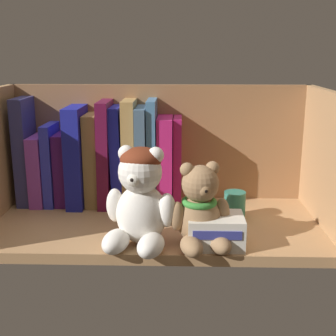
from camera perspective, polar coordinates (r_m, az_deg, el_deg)
name	(u,v)px	position (r cm, az deg, el deg)	size (l,w,h in cm)	color
shelf_board	(156,226)	(92.24, -1.51, -7.35)	(64.80, 30.84, 2.00)	tan
shelf_back_panel	(160,147)	(103.75, -1.08, 2.72)	(67.20, 1.20, 28.15)	#936641
shelf_side_panel_right	(327,165)	(92.46, 19.44, 0.37)	(1.60, 33.24, 28.15)	tan
book_0	(27,151)	(105.53, -17.41, 2.10)	(2.79, 10.76, 23.65)	navy
book_1	(42,169)	(105.51, -15.68, -0.06)	(2.92, 12.09, 15.44)	purple
book_2	(53,163)	(104.43, -14.31, 0.61)	(2.07, 11.56, 18.02)	#3036C9
book_3	(65,168)	(104.00, -12.90, 0.04)	(2.71, 10.70, 15.92)	#44145B
book_4	(79,155)	(102.51, -11.20, 1.64)	(3.55, 14.51, 21.90)	navy
book_5	(94,159)	(102.00, -9.30, 1.18)	(2.88, 11.42, 20.23)	olive
book_6	(107,152)	(101.17, -7.74, 1.97)	(2.43, 13.58, 23.11)	#591033
book_7	(118,155)	(100.92, -6.29, 1.63)	(2.29, 11.34, 21.88)	#1E24B3
book_8	(130,152)	(100.43, -4.78, 2.00)	(2.71, 11.30, 23.25)	tan
book_9	(142,155)	(100.33, -3.26, 1.60)	(2.22, 13.83, 21.83)	#44607A
book_10	(153,152)	(99.99, -1.97, 2.03)	(1.91, 12.51, 23.38)	teal
book_11	(165,160)	(100.28, -0.36, 0.97)	(3.31, 11.73, 19.63)	#BF1F6B
book_12	(177,161)	(100.23, 1.20, 0.95)	(1.75, 9.50, 19.58)	#AA1A5F
teddy_bear_larger	(140,199)	(79.01, -3.56, -3.96)	(13.55, 13.88, 17.71)	white
teddy_bear_smaller	(200,211)	(79.11, 4.10, -5.45)	(11.52, 11.81, 15.07)	#93704C
pillar_candle	(235,205)	(93.94, 8.41, -4.63)	(4.41, 4.41, 5.58)	#2D7A66
small_product_box	(216,231)	(80.75, 6.04, -7.86)	(9.76, 7.64, 5.52)	silver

